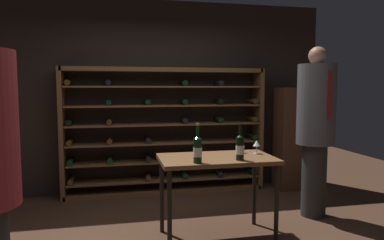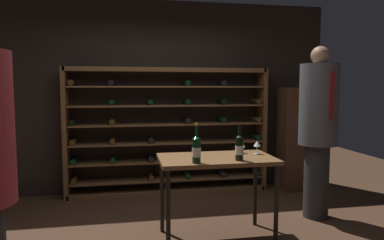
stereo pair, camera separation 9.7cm
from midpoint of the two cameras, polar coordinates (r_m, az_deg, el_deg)
back_wall at (r=5.29m, az=-5.31°, el=3.76°), size 5.22×0.10×2.80m
wine_rack at (r=5.13m, az=-3.33°, el=-1.91°), size 2.91×0.32×1.82m
tasting_table at (r=3.56m, az=4.75°, el=-7.45°), size 1.14×0.66×0.84m
person_guest_plum_blouse at (r=4.38m, az=20.29°, el=-0.59°), size 0.44×0.45×2.01m
display_cabinet at (r=5.54m, az=16.75°, el=-2.93°), size 0.44×0.36×1.54m
wine_bottle_red_label at (r=3.39m, az=8.49°, el=-4.38°), size 0.08×0.08×0.35m
wine_bottle_gold_foil at (r=3.23m, az=1.59°, el=-4.72°), size 0.08×0.08×0.37m
wine_glass_stemmed_left at (r=3.77m, az=8.72°, el=-4.02°), size 0.08×0.08×0.12m
wine_glass_stemmed_center at (r=3.75m, az=11.20°, el=-3.87°), size 0.07×0.07×0.14m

